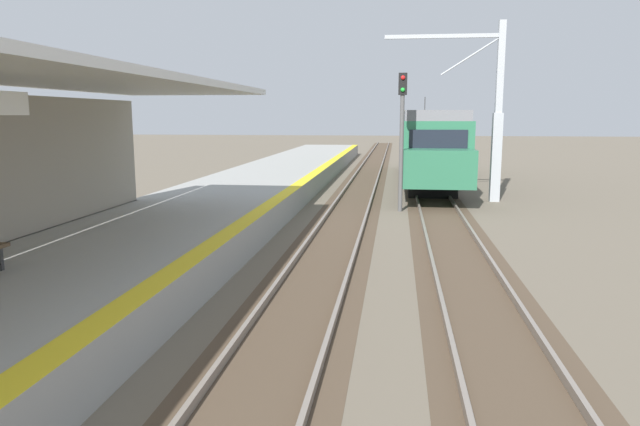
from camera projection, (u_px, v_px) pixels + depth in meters
The scene contains 6 objects.
station_platform at pixel (177, 229), 16.57m from camera, with size 5.00×80.00×0.91m.
track_pair_nearest_platform at pixel (344, 222), 19.99m from camera, with size 2.34×120.00×0.16m.
track_pair_middle at pixel (444, 224), 19.55m from camera, with size 2.34×120.00×0.16m.
approaching_train at pixel (427, 143), 31.92m from camera, with size 2.93×19.60×4.76m.
rail_signal_post at pixel (402, 128), 21.92m from camera, with size 0.32×0.34×5.20m.
catenary_pylon_far_side at pixel (491, 116), 24.53m from camera, with size 5.00×0.40×7.50m.
Camera 1 is at (3.65, 0.39, 3.63)m, focal length 32.76 mm.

